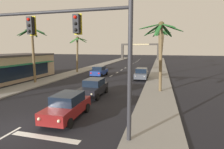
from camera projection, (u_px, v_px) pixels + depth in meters
The scene contains 15 objects.
ground_plane at pixel (20, 128), 10.63m from camera, with size 220.00×220.00×0.00m, color black.
sidewalk_right at pixel (159, 78), 27.67m from camera, with size 3.20×110.00×0.14m, color gray.
sidewalk_left at pixel (68, 74), 31.73m from camera, with size 3.20×110.00×0.14m, color gray.
lane_markings at pixel (112, 77), 29.01m from camera, with size 4.28×87.27×0.01m.
traffic_signal_mast at pixel (60, 37), 9.17m from camera, with size 11.01×0.41×7.29m.
sedan_lead_at_stop_bar at pixel (67, 106), 11.98m from camera, with size 2.06×4.49×1.68m.
sedan_third_in_queue at pixel (94, 87), 17.61m from camera, with size 1.97×4.46×1.68m.
sedan_oncoming_far at pixel (99, 71), 29.82m from camera, with size 1.95×4.45×1.68m.
sedan_parked_nearest_kerb at pixel (141, 74), 26.84m from camera, with size 1.99×4.47×1.68m.
palm_left_second at pixel (33, 42), 23.05m from camera, with size 3.85×3.82×7.47m.
palm_left_third at pixel (77, 47), 33.39m from camera, with size 3.74×3.63×6.84m.
palm_right_second at pixel (161, 40), 18.34m from camera, with size 4.57×4.32×7.39m.
palm_right_third at pixel (159, 41), 30.22m from camera, with size 3.97×3.70×7.96m.
palm_right_farthest at pixel (162, 42), 41.94m from camera, with size 3.60×3.87×8.76m.
town_gateway_arch at pixel (140, 49), 69.91m from camera, with size 14.96×0.90×6.37m.
Camera 1 is at (7.97, -8.23, 4.74)m, focal length 28.51 mm.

